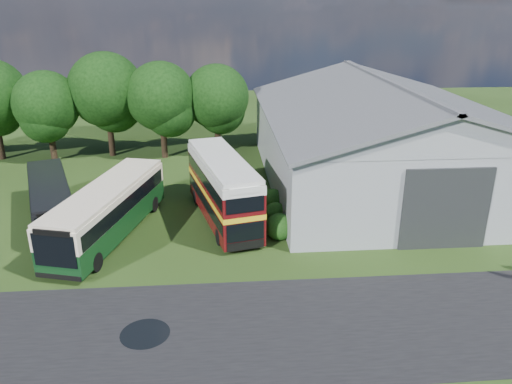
{
  "coord_description": "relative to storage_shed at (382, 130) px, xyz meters",
  "views": [
    {
      "loc": [
        1.93,
        -21.63,
        13.8
      ],
      "look_at": [
        4.31,
        8.0,
        2.33
      ],
      "focal_mm": 35.0,
      "sensor_mm": 36.0,
      "label": 1
    }
  ],
  "objects": [
    {
      "name": "tree_left_b",
      "position": [
        -28.0,
        7.52,
        1.09
      ],
      "size": [
        5.78,
        5.78,
        8.16
      ],
      "color": "black",
      "rests_on": "ground"
    },
    {
      "name": "puddle",
      "position": [
        -16.5,
        -18.98,
        -4.17
      ],
      "size": [
        2.2,
        2.2,
        0.01
      ],
      "primitive_type": "cylinder",
      "color": "black",
      "rests_on": "ground"
    },
    {
      "name": "tree_right_b",
      "position": [
        -13.0,
        8.62,
        1.27
      ],
      "size": [
        5.98,
        5.98,
        8.45
      ],
      "color": "black",
      "rests_on": "ground"
    },
    {
      "name": "shrub_mid",
      "position": [
        -9.4,
        -7.98,
        -4.17
      ],
      "size": [
        1.6,
        1.6,
        1.6
      ],
      "primitive_type": "sphere",
      "color": "#194714",
      "rests_on": "ground"
    },
    {
      "name": "tree_mid",
      "position": [
        -23.0,
        8.82,
        2.02
      ],
      "size": [
        6.8,
        6.8,
        9.6
      ],
      "color": "black",
      "rests_on": "ground"
    },
    {
      "name": "tree_right_a",
      "position": [
        -18.0,
        7.82,
        1.52
      ],
      "size": [
        6.26,
        6.26,
        8.83
      ],
      "color": "black",
      "rests_on": "ground"
    },
    {
      "name": "asphalt_road",
      "position": [
        -12.0,
        -18.98,
        -4.17
      ],
      "size": [
        60.0,
        8.0,
        0.02
      ],
      "primitive_type": "cube",
      "color": "black",
      "rests_on": "ground"
    },
    {
      "name": "storage_shed",
      "position": [
        0.0,
        0.0,
        0.0
      ],
      "size": [
        18.8,
        24.8,
        8.15
      ],
      "color": "gray",
      "rests_on": "ground"
    },
    {
      "name": "bus_green_single",
      "position": [
        -19.87,
        -8.83,
        -2.43
      ],
      "size": [
        5.77,
        12.12,
        3.26
      ],
      "rotation": [
        0.0,
        0.0,
        -0.27
      ],
      "color": "black",
      "rests_on": "ground"
    },
    {
      "name": "shrub_front",
      "position": [
        -9.4,
        -9.98,
        -4.17
      ],
      "size": [
        1.7,
        1.7,
        1.7
      ],
      "primitive_type": "sphere",
      "color": "#194714",
      "rests_on": "ground"
    },
    {
      "name": "bus_maroon_double",
      "position": [
        -12.79,
        -6.98,
        -1.98
      ],
      "size": [
        4.88,
        10.52,
        4.38
      ],
      "rotation": [
        0.0,
        0.0,
        0.23
      ],
      "color": "black",
      "rests_on": "ground"
    },
    {
      "name": "shrub_back",
      "position": [
        -9.4,
        -5.98,
        -4.17
      ],
      "size": [
        1.8,
        1.8,
        1.8
      ],
      "primitive_type": "sphere",
      "color": "#194714",
      "rests_on": "ground"
    },
    {
      "name": "bus_dark_single",
      "position": [
        -24.07,
        -6.37,
        -2.65
      ],
      "size": [
        5.76,
        10.54,
        2.85
      ],
      "rotation": [
        0.0,
        0.0,
        0.35
      ],
      "color": "black",
      "rests_on": "ground"
    },
    {
      "name": "ground",
      "position": [
        -15.0,
        -15.98,
        -4.17
      ],
      "size": [
        120.0,
        120.0,
        0.0
      ],
      "primitive_type": "plane",
      "color": "#223711",
      "rests_on": "ground"
    }
  ]
}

